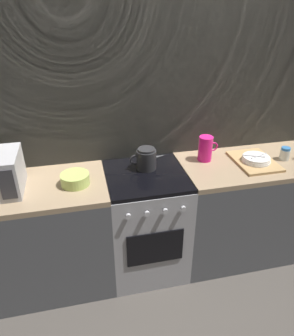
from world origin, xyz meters
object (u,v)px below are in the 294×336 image
object	(u,v)px
pitcher	(205,149)
dish_pile	(255,160)
stove_unit	(146,222)
mixing_bowl	(75,179)
spice_jar	(285,154)
kettle	(147,159)

from	to	relation	value
pitcher	dish_pile	bearing A→B (deg)	-20.55
stove_unit	mixing_bowl	world-z (taller)	mixing_bowl
mixing_bowl	dish_pile	bearing A→B (deg)	0.41
dish_pile	spice_jar	xyz separation A→B (m)	(0.26, 0.00, 0.03)
mixing_bowl	spice_jar	distance (m)	1.65
kettle	dish_pile	xyz separation A→B (m)	(0.85, -0.10, -0.06)
stove_unit	kettle	xyz separation A→B (m)	(0.02, 0.09, 0.53)
pitcher	spice_jar	bearing A→B (deg)	-12.16
stove_unit	kettle	world-z (taller)	kettle
kettle	spice_jar	world-z (taller)	kettle
kettle	pitcher	distance (m)	0.49
kettle	spice_jar	size ratio (longest dim) A/B	2.71
mixing_bowl	dish_pile	xyz separation A→B (m)	(1.39, 0.01, -0.02)
kettle	stove_unit	bearing A→B (deg)	-105.27
pitcher	spice_jar	world-z (taller)	pitcher
stove_unit	spice_jar	size ratio (longest dim) A/B	8.57
stove_unit	spice_jar	bearing A→B (deg)	-0.71
pitcher	dish_pile	size ratio (longest dim) A/B	0.50
kettle	pitcher	bearing A→B (deg)	3.99
stove_unit	pitcher	size ratio (longest dim) A/B	4.50
pitcher	stove_unit	bearing A→B (deg)	-166.66
kettle	dish_pile	distance (m)	0.86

